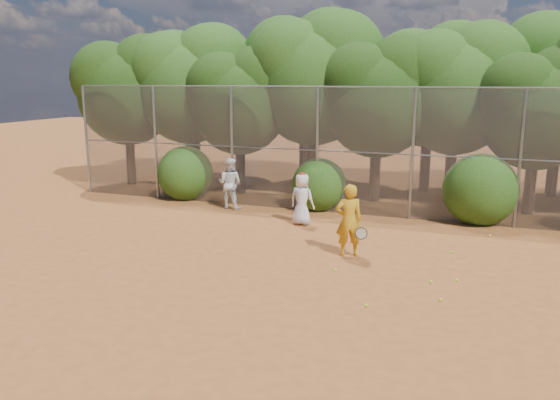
% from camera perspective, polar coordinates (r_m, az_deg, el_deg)
% --- Properties ---
extents(ground, '(80.00, 80.00, 0.00)m').
position_cam_1_polar(ground, '(12.19, 0.43, -7.82)').
color(ground, '#995122').
rests_on(ground, ground).
extents(fence_back, '(20.05, 0.09, 4.03)m').
position_cam_1_polar(fence_back, '(17.37, 6.70, 5.22)').
color(fence_back, gray).
rests_on(fence_back, ground).
extents(tree_0, '(4.38, 3.81, 6.00)m').
position_cam_1_polar(tree_0, '(23.01, -15.58, 11.32)').
color(tree_0, black).
rests_on(tree_0, ground).
extents(tree_1, '(4.64, 4.03, 6.35)m').
position_cam_1_polar(tree_1, '(22.10, -9.41, 12.18)').
color(tree_1, black).
rests_on(tree_1, ground).
extents(tree_2, '(3.99, 3.47, 5.47)m').
position_cam_1_polar(tree_2, '(20.37, -4.10, 10.66)').
color(tree_2, black).
rests_on(tree_2, ground).
extents(tree_3, '(4.89, 4.26, 6.70)m').
position_cam_1_polar(tree_3, '(20.44, 3.67, 12.95)').
color(tree_3, black).
rests_on(tree_3, ground).
extents(tree_4, '(4.19, 3.64, 5.73)m').
position_cam_1_polar(tree_4, '(19.30, 10.37, 10.91)').
color(tree_4, black).
rests_on(tree_4, ground).
extents(tree_5, '(4.51, 3.92, 6.17)m').
position_cam_1_polar(tree_5, '(19.83, 18.10, 11.38)').
color(tree_5, black).
rests_on(tree_5, ground).
extents(tree_6, '(3.86, 3.36, 5.29)m').
position_cam_1_polar(tree_6, '(18.91, 25.50, 9.00)').
color(tree_6, black).
rests_on(tree_6, ground).
extents(tree_9, '(4.83, 4.20, 6.62)m').
position_cam_1_polar(tree_9, '(24.60, -8.84, 12.62)').
color(tree_9, black).
rests_on(tree_9, ground).
extents(tree_10, '(5.15, 4.48, 7.06)m').
position_cam_1_polar(tree_10, '(22.84, 2.80, 13.50)').
color(tree_10, black).
rests_on(tree_10, ground).
extents(tree_11, '(4.64, 4.03, 6.35)m').
position_cam_1_polar(tree_11, '(21.49, 15.57, 11.89)').
color(tree_11, black).
rests_on(tree_11, ground).
extents(bush_0, '(2.00, 2.00, 2.00)m').
position_cam_1_polar(bush_0, '(19.95, -9.85, 3.01)').
color(bush_0, '#224711').
rests_on(bush_0, ground).
extents(bush_1, '(1.80, 1.80, 1.80)m').
position_cam_1_polar(bush_1, '(18.05, 4.11, 1.84)').
color(bush_1, '#224711').
rests_on(bush_1, ground).
extents(bush_2, '(2.20, 2.20, 2.20)m').
position_cam_1_polar(bush_2, '(17.37, 20.20, 1.34)').
color(bush_2, '#224711').
rests_on(bush_2, ground).
extents(player_yellow, '(0.89, 0.65, 1.79)m').
position_cam_1_polar(player_yellow, '(13.32, 7.21, -2.12)').
color(player_yellow, gold).
rests_on(player_yellow, ground).
extents(player_teen, '(0.82, 0.60, 1.57)m').
position_cam_1_polar(player_teen, '(16.10, 2.31, 0.12)').
color(player_teen, white).
rests_on(player_teen, ground).
extents(player_white, '(0.89, 0.78, 1.70)m').
position_cam_1_polar(player_white, '(18.20, -5.27, 1.75)').
color(player_white, white).
rests_on(player_white, ground).
extents(ball_0, '(0.07, 0.07, 0.07)m').
position_cam_1_polar(ball_0, '(12.37, 18.01, -7.98)').
color(ball_0, '#CDE92A').
rests_on(ball_0, ground).
extents(ball_1, '(0.07, 0.07, 0.07)m').
position_cam_1_polar(ball_1, '(14.26, 17.56, -5.23)').
color(ball_1, '#CDE92A').
rests_on(ball_1, ground).
extents(ball_2, '(0.07, 0.07, 0.07)m').
position_cam_1_polar(ball_2, '(10.67, 8.98, -10.84)').
color(ball_2, '#CDE92A').
rests_on(ball_2, ground).
extents(ball_3, '(0.07, 0.07, 0.07)m').
position_cam_1_polar(ball_3, '(11.24, 16.44, -9.97)').
color(ball_3, '#CDE92A').
rests_on(ball_3, ground).
extents(ball_4, '(0.07, 0.07, 0.07)m').
position_cam_1_polar(ball_4, '(12.44, 5.80, -7.30)').
color(ball_4, '#CDE92A').
rests_on(ball_4, ground).
extents(ball_5, '(0.07, 0.07, 0.07)m').
position_cam_1_polar(ball_5, '(16.07, 21.08, -3.50)').
color(ball_5, '#CDE92A').
rests_on(ball_5, ground).
extents(ball_6, '(0.07, 0.07, 0.07)m').
position_cam_1_polar(ball_6, '(12.12, 15.51, -8.25)').
color(ball_6, '#CDE92A').
rests_on(ball_6, ground).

